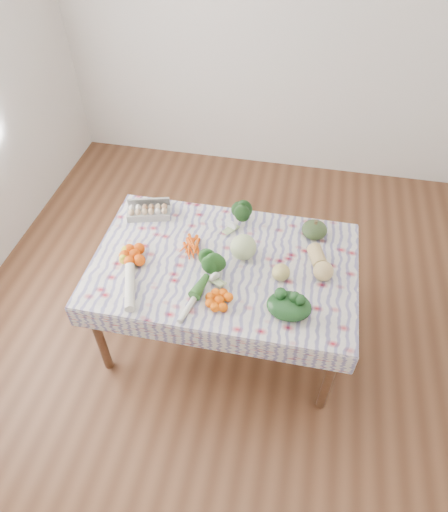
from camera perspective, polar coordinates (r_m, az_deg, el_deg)
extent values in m
plane|color=#57331D|center=(3.47, 0.00, -9.41)|extent=(4.50, 4.50, 0.00)
cube|color=white|center=(4.44, 6.46, 26.70)|extent=(4.00, 0.04, 2.80)
cube|color=brown|center=(2.90, 0.00, -1.23)|extent=(1.60, 1.00, 0.04)
cylinder|color=brown|center=(3.12, -15.31, -9.72)|extent=(0.06, 0.06, 0.71)
cylinder|color=brown|center=(2.93, 12.99, -14.59)|extent=(0.06, 0.06, 0.71)
cylinder|color=brown|center=(3.62, -10.15, 1.51)|extent=(0.06, 0.06, 0.71)
cylinder|color=brown|center=(3.46, 13.58, -1.92)|extent=(0.06, 0.06, 0.71)
cube|color=silver|center=(2.88, 0.00, -0.88)|extent=(1.66, 1.06, 0.01)
cube|color=#A1A19C|center=(3.20, -9.42, 5.36)|extent=(0.31, 0.19, 0.08)
cube|color=#F2530A|center=(2.96, -3.92, 1.27)|extent=(0.21, 0.19, 0.04)
ellipsoid|color=#193D16|center=(3.06, 1.57, 4.86)|extent=(0.23, 0.22, 0.16)
ellipsoid|color=#374D26|center=(3.06, 11.24, 3.25)|extent=(0.20, 0.20, 0.11)
sphere|color=#AEC383|center=(2.85, 2.42, 1.11)|extent=(0.18, 0.18, 0.17)
ellipsoid|color=#D6B56E|center=(2.85, 11.93, -0.71)|extent=(0.20, 0.29, 0.12)
cube|color=#EC4C05|center=(2.92, -11.14, 0.16)|extent=(0.30, 0.30, 0.08)
ellipsoid|color=#1E501A|center=(2.75, -1.88, -1.74)|extent=(0.23, 0.23, 0.12)
cube|color=#FC5E05|center=(2.64, -0.60, -5.47)|extent=(0.23, 0.23, 0.06)
sphere|color=#D2C46B|center=(2.76, 7.12, -2.03)|extent=(0.14, 0.14, 0.11)
ellipsoid|color=#133615|center=(2.60, 8.13, -6.22)|extent=(0.29, 0.25, 0.11)
cylinder|color=white|center=(2.78, -11.69, -3.35)|extent=(0.19, 0.41, 0.06)
cylinder|color=silver|center=(2.66, -3.84, -5.43)|extent=(0.11, 0.34, 0.04)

